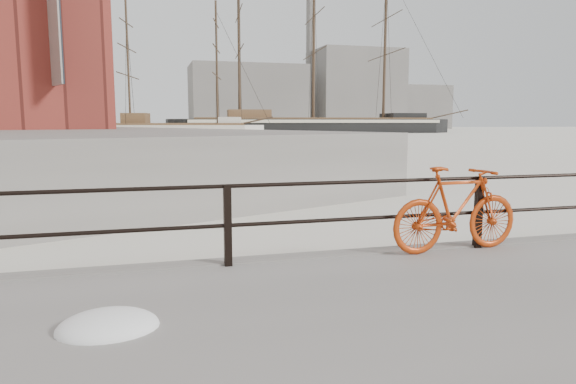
{
  "coord_description": "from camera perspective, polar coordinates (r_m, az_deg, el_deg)",
  "views": [
    {
      "loc": [
        -7.9,
        -6.22,
        2.09
      ],
      "look_at": [
        -5.79,
        1.5,
        1.0
      ],
      "focal_mm": 32.0,
      "sensor_mm": 36.0,
      "label": 1
    }
  ],
  "objects": [
    {
      "name": "bicycle",
      "position": [
        7.27,
        18.22,
        -1.8
      ],
      "size": [
        1.94,
        0.41,
        1.16
      ],
      "primitive_type": "imported",
      "rotation": [
        0.0,
        0.0,
        0.06
      ],
      "color": "#B3360B",
      "rests_on": "promenade"
    },
    {
      "name": "barque_black",
      "position": [
        103.46,
        2.82,
        6.58
      ],
      "size": [
        66.11,
        27.34,
        36.1
      ],
      "primitive_type": null,
      "rotation": [
        0.0,
        0.0,
        -0.1
      ],
      "color": "black",
      "rests_on": "ground"
    },
    {
      "name": "schooner_mid",
      "position": [
        80.99,
        -12.48,
        6.09
      ],
      "size": [
        31.23,
        18.65,
        20.97
      ],
      "primitive_type": null,
      "rotation": [
        0.0,
        0.0,
        -0.23
      ],
      "color": "beige",
      "rests_on": "ground"
    },
    {
      "name": "schooner_left",
      "position": [
        84.7,
        -29.04,
        5.36
      ],
      "size": [
        26.23,
        13.8,
        19.1
      ],
      "primitive_type": null,
      "rotation": [
        0.0,
        0.0,
        0.09
      ],
      "color": "silver",
      "rests_on": "ground"
    },
    {
      "name": "industrial_west",
      "position": [
        149.02,
        -4.54,
        10.38
      ],
      "size": [
        32.0,
        18.0,
        18.0
      ],
      "primitive_type": "cube",
      "color": "gray",
      "rests_on": "ground"
    },
    {
      "name": "industrial_mid",
      "position": [
        164.08,
        7.44,
        11.14
      ],
      "size": [
        26.0,
        20.0,
        24.0
      ],
      "primitive_type": "cube",
      "color": "gray",
      "rests_on": "ground"
    },
    {
      "name": "industrial_east",
      "position": [
        178.35,
        13.7,
        9.1
      ],
      "size": [
        20.0,
        16.0,
        14.0
      ],
      "primitive_type": "cube",
      "color": "gray",
      "rests_on": "ground"
    },
    {
      "name": "smokestack",
      "position": [
        165.2,
        2.51,
        14.66
      ],
      "size": [
        2.8,
        2.8,
        44.0
      ],
      "primitive_type": "cylinder",
      "color": "gray",
      "rests_on": "ground"
    }
  ]
}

